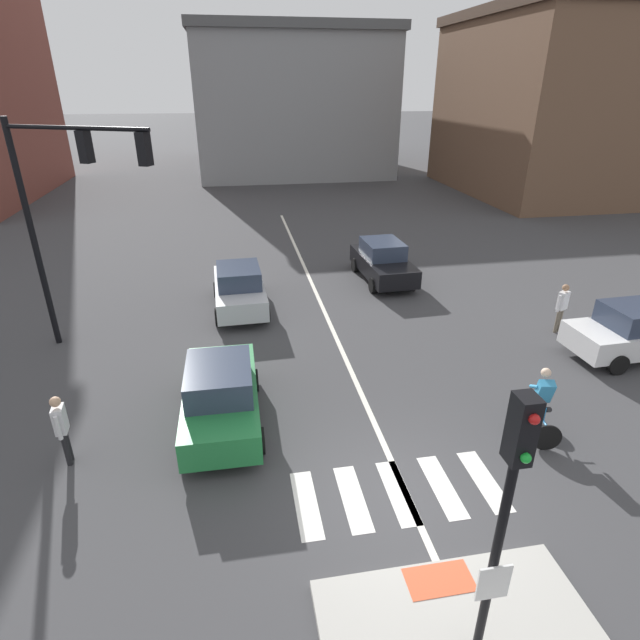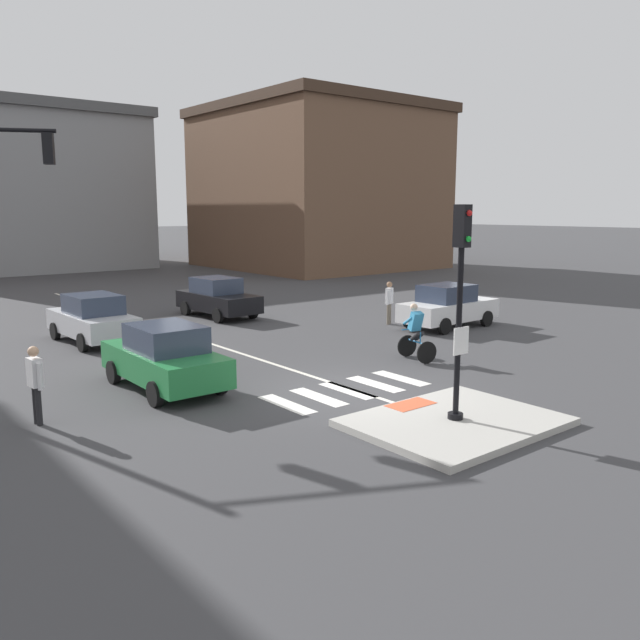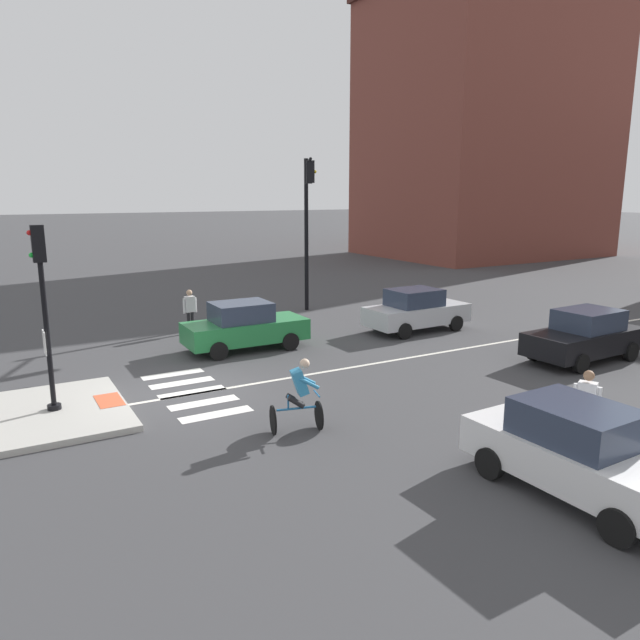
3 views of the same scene
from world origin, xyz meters
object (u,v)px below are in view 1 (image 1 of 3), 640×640
car_white_cross_right (638,331)px  cyclist (542,402)px  pedestrian_waiting_far_side (562,304)px  car_silver_westbound_far (239,288)px  traffic_light_mast (63,199)px  car_green_westbound_near (221,394)px  signal_pole (503,521)px  car_black_eastbound_far (383,261)px  pedestrian_at_curb_left (61,425)px

car_white_cross_right → cyclist: size_ratio=2.47×
cyclist → pedestrian_waiting_far_side: (3.66, 4.81, 0.11)m
car_silver_westbound_far → pedestrian_waiting_far_side: pedestrian_waiting_far_side is taller
traffic_light_mast → cyclist: bearing=-29.3°
traffic_light_mast → car_green_westbound_near: 7.14m
pedestrian_waiting_far_side → car_green_westbound_near: bearing=-164.0°
signal_pole → car_black_eastbound_far: 15.63m
car_white_cross_right → pedestrian_at_curb_left: bearing=-172.2°
car_white_cross_right → car_green_westbound_near: bearing=-174.1°
car_green_westbound_near → pedestrian_at_curb_left: (-3.28, -0.86, 0.17)m
car_silver_westbound_far → traffic_light_mast: bearing=-153.8°
car_silver_westbound_far → pedestrian_at_curb_left: size_ratio=2.48×
car_white_cross_right → pedestrian_at_curb_left: (-15.44, -2.10, 0.17)m
car_green_westbound_near → car_silver_westbound_far: same height
car_silver_westbound_far → cyclist: size_ratio=2.47×
car_black_eastbound_far → pedestrian_waiting_far_side: size_ratio=2.50×
traffic_light_mast → car_black_eastbound_far: 11.97m
traffic_light_mast → cyclist: traffic_light_mast is taller
traffic_light_mast → car_black_eastbound_far: size_ratio=1.61×
car_green_westbound_near → car_white_cross_right: bearing=5.9°
signal_pole → traffic_light_mast: (-7.41, 10.92, 1.82)m
car_green_westbound_near → pedestrian_waiting_far_side: 11.33m
signal_pole → traffic_light_mast: 13.32m
car_white_cross_right → cyclist: 5.74m
signal_pole → pedestrian_waiting_far_side: size_ratio=2.62×
car_black_eastbound_far → car_white_cross_right: bearing=-53.6°
car_silver_westbound_far → cyclist: (6.60, -8.52, 0.06)m
car_black_eastbound_far → pedestrian_at_curb_left: pedestrian_at_curb_left is taller
signal_pole → car_green_westbound_near: bearing=118.6°
car_green_westbound_near → cyclist: (7.23, -1.69, 0.06)m
pedestrian_waiting_far_side → pedestrian_at_curb_left: bearing=-164.3°
signal_pole → pedestrian_at_curb_left: size_ratio=2.62×
car_black_eastbound_far → car_white_cross_right: 9.44m
cyclist → pedestrian_waiting_far_side: 6.04m
signal_pole → car_black_eastbound_far: bearing=78.4°
signal_pole → pedestrian_at_curb_left: signal_pole is taller
car_black_eastbound_far → traffic_light_mast: bearing=-157.9°
car_white_cross_right → pedestrian_waiting_far_side: 2.27m
car_white_cross_right → pedestrian_at_curb_left: size_ratio=2.49×
traffic_light_mast → pedestrian_at_curb_left: bearing=-82.9°
car_white_cross_right → signal_pole: bearing=-138.9°
car_silver_westbound_far → pedestrian_at_curb_left: pedestrian_at_curb_left is taller
pedestrian_at_curb_left → cyclist: bearing=-4.5°
car_silver_westbound_far → cyclist: bearing=-52.2°
pedestrian_at_curb_left → pedestrian_waiting_far_side: 14.71m
car_green_westbound_near → pedestrian_waiting_far_side: size_ratio=2.46×
car_white_cross_right → cyclist: bearing=-149.2°
signal_pole → cyclist: (3.78, 4.66, -1.92)m
car_black_eastbound_far → car_silver_westbound_far: (-5.93, -2.01, 0.00)m
pedestrian_waiting_far_side → traffic_light_mast: bearing=174.4°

